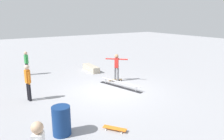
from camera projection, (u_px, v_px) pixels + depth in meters
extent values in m
plane|color=#9E9EA3|center=(110.00, 91.00, 10.95)|extent=(60.00, 60.00, 0.00)
cube|color=black|center=(120.00, 87.00, 11.51)|extent=(2.74, 0.94, 0.01)
cylinder|color=#B7B7BC|center=(136.00, 89.00, 10.80)|extent=(0.04, 0.04, 0.28)
cylinder|color=#B7B7BC|center=(106.00, 81.00, 12.15)|extent=(0.04, 0.04, 0.28)
cylinder|color=#B7B7BC|center=(120.00, 82.00, 11.44)|extent=(2.53, 0.72, 0.05)
cube|color=#B2A893|center=(91.00, 68.00, 14.83)|extent=(1.81, 0.58, 0.38)
cylinder|color=slate|center=(115.00, 74.00, 12.48)|extent=(0.16, 0.16, 0.80)
cylinder|color=slate|center=(118.00, 74.00, 12.45)|extent=(0.16, 0.16, 0.80)
cube|color=red|center=(117.00, 63.00, 12.30)|extent=(0.28, 0.28, 0.57)
sphere|color=#A87A56|center=(117.00, 56.00, 12.20)|extent=(0.22, 0.22, 0.22)
cylinder|color=red|center=(110.00, 59.00, 12.31)|extent=(0.42, 0.43, 0.07)
cylinder|color=red|center=(123.00, 59.00, 12.18)|extent=(0.42, 0.43, 0.07)
cube|color=tan|center=(115.00, 80.00, 12.57)|extent=(0.46, 0.82, 0.02)
cylinder|color=white|center=(111.00, 81.00, 12.41)|extent=(0.05, 0.06, 0.05)
cylinder|color=white|center=(110.00, 80.00, 12.63)|extent=(0.05, 0.06, 0.05)
cylinder|color=white|center=(120.00, 81.00, 12.53)|extent=(0.05, 0.06, 0.05)
cylinder|color=white|center=(119.00, 80.00, 12.75)|extent=(0.05, 0.06, 0.05)
sphere|color=tan|center=(37.00, 128.00, 4.10)|extent=(0.24, 0.24, 0.24)
cylinder|color=black|center=(30.00, 92.00, 9.54)|extent=(0.14, 0.14, 0.82)
cylinder|color=black|center=(28.00, 91.00, 9.65)|extent=(0.14, 0.14, 0.82)
cube|color=orange|center=(27.00, 76.00, 9.42)|extent=(0.24, 0.22, 0.58)
sphere|color=beige|center=(27.00, 67.00, 9.33)|extent=(0.22, 0.22, 0.22)
cylinder|color=orange|center=(29.00, 78.00, 9.33)|extent=(0.09, 0.09, 0.55)
cylinder|color=orange|center=(26.00, 77.00, 9.54)|extent=(0.09, 0.09, 0.55)
cylinder|color=black|center=(28.00, 69.00, 13.73)|extent=(0.14, 0.14, 0.76)
cylinder|color=black|center=(27.00, 69.00, 13.83)|extent=(0.14, 0.14, 0.76)
cube|color=#2D8C42|center=(26.00, 59.00, 13.62)|extent=(0.24, 0.23, 0.54)
sphere|color=tan|center=(26.00, 53.00, 13.53)|extent=(0.21, 0.21, 0.21)
cylinder|color=#2D8C42|center=(27.00, 60.00, 13.55)|extent=(0.09, 0.09, 0.51)
cylinder|color=#2D8C42|center=(25.00, 60.00, 13.72)|extent=(0.09, 0.09, 0.51)
cube|color=orange|center=(115.00, 128.00, 7.13)|extent=(0.77, 0.62, 0.02)
cylinder|color=white|center=(124.00, 130.00, 7.15)|extent=(0.06, 0.06, 0.05)
cylinder|color=white|center=(121.00, 133.00, 6.95)|extent=(0.06, 0.06, 0.05)
cylinder|color=white|center=(108.00, 127.00, 7.35)|extent=(0.06, 0.06, 0.05)
cylinder|color=white|center=(106.00, 130.00, 7.14)|extent=(0.06, 0.06, 0.05)
cylinder|color=navy|center=(61.00, 121.00, 6.81)|extent=(0.58, 0.58, 0.95)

